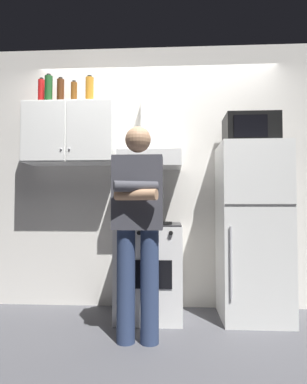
# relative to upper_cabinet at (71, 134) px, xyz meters

# --- Properties ---
(ground_plane) EXTENTS (7.00, 7.00, 0.00)m
(ground_plane) POSITION_rel_upper_cabinet_xyz_m (0.85, -0.37, -1.75)
(ground_plane) COLOR #4C4C51
(back_wall_tiled) EXTENTS (4.80, 0.10, 2.70)m
(back_wall_tiled) POSITION_rel_upper_cabinet_xyz_m (0.85, 0.23, -0.40)
(back_wall_tiled) COLOR silver
(back_wall_tiled) RESTS_ON ground_plane
(upper_cabinet) EXTENTS (0.90, 0.37, 0.60)m
(upper_cabinet) POSITION_rel_upper_cabinet_xyz_m (0.00, 0.00, 0.00)
(upper_cabinet) COLOR white
(stove_oven) EXTENTS (0.60, 0.62, 0.87)m
(stove_oven) POSITION_rel_upper_cabinet_xyz_m (0.80, -0.13, -1.32)
(stove_oven) COLOR white
(stove_oven) RESTS_ON ground_plane
(range_hood) EXTENTS (0.60, 0.44, 0.75)m
(range_hood) POSITION_rel_upper_cabinet_xyz_m (0.80, 0.00, -0.15)
(range_hood) COLOR white
(refrigerator) EXTENTS (0.60, 0.62, 1.60)m
(refrigerator) POSITION_rel_upper_cabinet_xyz_m (1.75, -0.12, -0.95)
(refrigerator) COLOR white
(refrigerator) RESTS_ON ground_plane
(microwave) EXTENTS (0.48, 0.37, 0.28)m
(microwave) POSITION_rel_upper_cabinet_xyz_m (1.75, -0.11, -0.01)
(microwave) COLOR black
(microwave) RESTS_ON refrigerator
(person_standing) EXTENTS (0.38, 0.33, 1.64)m
(person_standing) POSITION_rel_upper_cabinet_xyz_m (0.75, -0.73, -0.85)
(person_standing) COLOR navy
(person_standing) RESTS_ON ground_plane
(bottle_wine_green) EXTENTS (0.08, 0.08, 0.30)m
(bottle_wine_green) POSITION_rel_upper_cabinet_xyz_m (-0.23, -0.03, 0.44)
(bottle_wine_green) COLOR #19471E
(bottle_wine_green) RESTS_ON upper_cabinet
(bottle_rum_dark) EXTENTS (0.07, 0.07, 0.29)m
(bottle_rum_dark) POSITION_rel_upper_cabinet_xyz_m (-0.12, 0.02, 0.44)
(bottle_rum_dark) COLOR #47230F
(bottle_rum_dark) RESTS_ON upper_cabinet
(bottle_beer_brown) EXTENTS (0.06, 0.06, 0.26)m
(bottle_beer_brown) POSITION_rel_upper_cabinet_xyz_m (0.01, 0.04, 0.42)
(bottle_beer_brown) COLOR brown
(bottle_beer_brown) RESTS_ON upper_cabinet
(bottle_liquor_amber) EXTENTS (0.08, 0.08, 0.30)m
(bottle_liquor_amber) POSITION_rel_upper_cabinet_xyz_m (0.18, 0.01, 0.44)
(bottle_liquor_amber) COLOR #B7721E
(bottle_liquor_amber) RESTS_ON upper_cabinet
(bottle_soda_red) EXTENTS (0.07, 0.07, 0.29)m
(bottle_soda_red) POSITION_rel_upper_cabinet_xyz_m (-0.33, 0.04, 0.44)
(bottle_soda_red) COLOR red
(bottle_soda_red) RESTS_ON upper_cabinet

